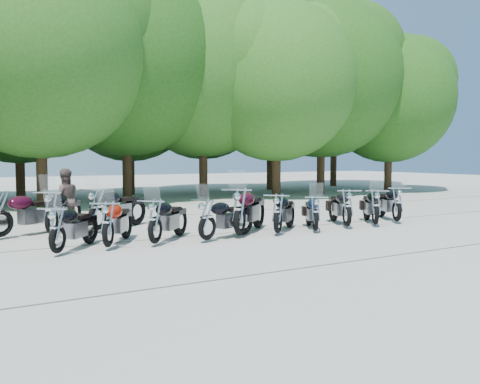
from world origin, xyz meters
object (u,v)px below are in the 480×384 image
motorcycle_1 (108,222)px  motorcycle_2 (155,220)px  motorcycle_0 (57,228)px  motorcycle_8 (376,205)px  motorcycle_3 (207,218)px  rider_1 (65,200)px  motorcycle_10 (0,213)px  motorcycle_9 (397,203)px  motorcycle_7 (347,206)px  motorcycle_5 (278,212)px  motorcycle_4 (240,210)px  motorcycle_12 (97,208)px  motorcycle_6 (315,212)px  motorcycle_11 (51,211)px

motorcycle_1 → motorcycle_2: motorcycle_2 is taller
motorcycle_0 → motorcycle_8: 8.95m
motorcycle_8 → motorcycle_3: bearing=35.2°
motorcycle_2 → rider_1: 3.87m
motorcycle_10 → motorcycle_2: bearing=-162.3°
motorcycle_3 → motorcycle_9: size_ratio=0.92×
motorcycle_7 → motorcycle_5: bearing=28.4°
motorcycle_7 → motorcycle_10: bearing=9.2°
motorcycle_0 → motorcycle_9: bearing=-140.2°
motorcycle_2 → rider_1: (-1.28, 3.64, 0.25)m
rider_1 → motorcycle_8: bearing=156.8°
motorcycle_7 → rider_1: bearing=-0.4°
motorcycle_4 → motorcycle_12: bearing=4.8°
motorcycle_2 → motorcycle_12: (-0.62, 2.73, 0.07)m
motorcycle_1 → motorcycle_9: bearing=-148.5°
motorcycle_6 → motorcycle_9: bearing=-144.5°
motorcycle_3 → motorcycle_10: (-4.26, 2.94, 0.08)m
motorcycle_7 → motorcycle_8: (1.01, -0.11, -0.02)m
motorcycle_7 → motorcycle_9: (2.10, 0.08, 0.00)m
motorcycle_4 → motorcycle_11: 4.86m
motorcycle_3 → motorcycle_5: 2.08m
motorcycle_7 → motorcycle_10: (-8.77, 2.86, 0.03)m
motorcycle_9 → motorcycle_11: motorcycle_11 is taller
motorcycle_6 → motorcycle_10: (-7.48, 3.03, 0.10)m
motorcycle_0 → motorcycle_1: motorcycle_1 is taller
motorcycle_6 → motorcycle_0: bearing=30.0°
motorcycle_3 → motorcycle_10: motorcycle_10 is taller
motorcycle_10 → motorcycle_12: bearing=-120.9°
motorcycle_4 → motorcycle_8: bearing=-135.9°
motorcycle_4 → rider_1: (-3.57, 3.57, 0.14)m
motorcycle_11 → motorcycle_1: bearing=137.1°
motorcycle_0 → rider_1: bearing=-64.2°
motorcycle_9 → motorcycle_10: 11.22m
motorcycle_12 → motorcycle_1: bearing=135.6°
motorcycle_11 → motorcycle_9: bearing=-164.2°
motorcycle_1 → motorcycle_11: bearing=-42.2°
motorcycle_1 → motorcycle_8: bearing=-149.9°
motorcycle_4 → motorcycle_5: motorcycle_4 is taller
motorcycle_7 → motorcycle_9: motorcycle_9 is taller
motorcycle_10 → rider_1: (1.71, 0.84, 0.19)m
motorcycle_2 → motorcycle_7: motorcycle_7 is taller
motorcycle_5 → rider_1: bearing=8.1°
motorcycle_2 → motorcycle_9: (7.88, 0.03, 0.03)m
motorcycle_9 → motorcycle_11: (-9.68, 2.67, 0.03)m
motorcycle_10 → rider_1: rider_1 is taller
motorcycle_5 → motorcycle_7: (2.43, 0.05, 0.02)m
motorcycle_12 → motorcycle_4: bearing=-167.2°
motorcycle_8 → motorcycle_2: bearing=34.1°
motorcycle_4 → motorcycle_8: size_ratio=1.15×
motorcycle_5 → rider_1: size_ratio=1.27×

